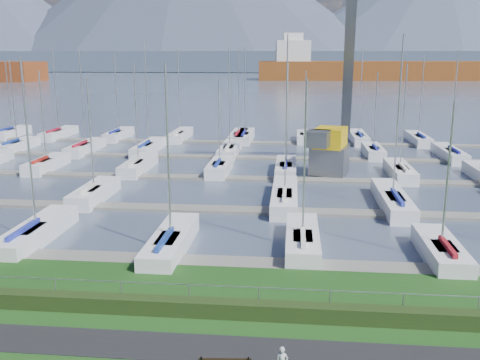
# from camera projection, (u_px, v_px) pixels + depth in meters

# --- Properties ---
(path) EXTENTS (160.00, 2.00, 0.04)m
(path) POSITION_uv_depth(u_px,v_px,m) (201.00, 348.00, 20.18)
(path) COLOR black
(path) RESTS_ON grass
(water) EXTENTS (800.00, 540.00, 0.20)m
(water) POSITION_uv_depth(u_px,v_px,m) (288.00, 75.00, 274.86)
(water) COLOR #49556B
(hedge) EXTENTS (80.00, 0.70, 0.70)m
(hedge) POSITION_uv_depth(u_px,v_px,m) (211.00, 308.00, 22.62)
(hedge) COLOR #223413
(hedge) RESTS_ON grass
(fence) EXTENTS (80.00, 0.04, 0.04)m
(fence) POSITION_uv_depth(u_px,v_px,m) (212.00, 286.00, 22.81)
(fence) COLOR gray
(fence) RESTS_ON grass
(foothill) EXTENTS (900.00, 80.00, 12.00)m
(foothill) POSITION_uv_depth(u_px,v_px,m) (289.00, 61.00, 341.14)
(foothill) COLOR #48566A
(foothill) RESTS_ON water
(mountains) EXTENTS (1190.00, 360.00, 115.00)m
(mountains) POSITION_uv_depth(u_px,v_px,m) (301.00, 4.00, 403.24)
(mountains) COLOR #3A4255
(mountains) RESTS_ON water
(docks) EXTENTS (90.00, 41.60, 0.25)m
(docks) POSITION_uv_depth(u_px,v_px,m) (255.00, 179.00, 48.31)
(docks) COLOR slate
(docks) RESTS_ON water
(person) EXTENTS (0.45, 0.32, 1.18)m
(person) POSITION_uv_depth(u_px,v_px,m) (282.00, 359.00, 18.43)
(person) COLOR #B2B3B9
(person) RESTS_ON grass
(crane) EXTENTS (5.26, 13.46, 22.35)m
(crane) POSITION_uv_depth(u_px,v_px,m) (335.00, 114.00, 49.78)
(crane) COLOR #5A5C62
(crane) RESTS_ON water
(cargo_ship_mid) EXTENTS (96.09, 24.13, 21.50)m
(cargo_ship_mid) POSITION_uv_depth(u_px,v_px,m) (361.00, 71.00, 226.02)
(cargo_ship_mid) COLOR brown
(cargo_ship_mid) RESTS_ON water
(sailboat_fleet) EXTENTS (75.86, 49.62, 13.03)m
(sailboat_fleet) POSITION_uv_depth(u_px,v_px,m) (241.00, 114.00, 50.03)
(sailboat_fleet) COLOR navy
(sailboat_fleet) RESTS_ON water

